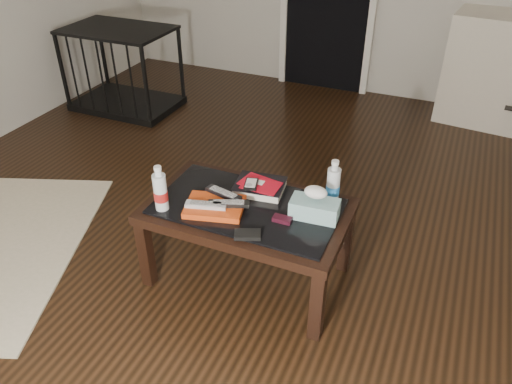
# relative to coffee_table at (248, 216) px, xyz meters

# --- Properties ---
(ground) EXTENTS (5.00, 5.00, 0.00)m
(ground) POSITION_rel_coffee_table_xyz_m (-0.04, 0.35, -0.40)
(ground) COLOR black
(ground) RESTS_ON ground
(coffee_table) EXTENTS (1.00, 0.60, 0.46)m
(coffee_table) POSITION_rel_coffee_table_xyz_m (0.00, 0.00, 0.00)
(coffee_table) COLOR black
(coffee_table) RESTS_ON ground
(pet_crate) EXTENTS (0.90, 0.60, 0.71)m
(pet_crate) POSITION_rel_coffee_table_xyz_m (-1.94, 1.63, -0.17)
(pet_crate) COLOR black
(pet_crate) RESTS_ON ground
(magazines) EXTENTS (0.32, 0.27, 0.03)m
(magazines) POSITION_rel_coffee_table_xyz_m (-0.13, -0.09, 0.08)
(magazines) COLOR #C03E12
(magazines) RESTS_ON coffee_table
(remote_silver) EXTENTS (0.21, 0.10, 0.02)m
(remote_silver) POSITION_rel_coffee_table_xyz_m (-0.16, -0.13, 0.11)
(remote_silver) COLOR #ABABB0
(remote_silver) RESTS_ON magazines
(remote_black_front) EXTENTS (0.20, 0.12, 0.02)m
(remote_black_front) POSITION_rel_coffee_table_xyz_m (-0.07, -0.07, 0.11)
(remote_black_front) COLOR black
(remote_black_front) RESTS_ON magazines
(remote_black_back) EXTENTS (0.21, 0.09, 0.02)m
(remote_black_back) POSITION_rel_coffee_table_xyz_m (-0.13, -0.00, 0.11)
(remote_black_back) COLOR black
(remote_black_back) RESTS_ON magazines
(textbook) EXTENTS (0.27, 0.23, 0.05)m
(textbook) POSITION_rel_coffee_table_xyz_m (0.00, 0.15, 0.09)
(textbook) COLOR black
(textbook) RESTS_ON coffee_table
(dvd_mailers) EXTENTS (0.21, 0.17, 0.01)m
(dvd_mailers) POSITION_rel_coffee_table_xyz_m (0.00, 0.14, 0.11)
(dvd_mailers) COLOR #B70C1C
(dvd_mailers) RESTS_ON textbook
(ipod) EXTENTS (0.09, 0.12, 0.02)m
(ipod) POSITION_rel_coffee_table_xyz_m (-0.02, 0.10, 0.12)
(ipod) COLOR black
(ipod) RESTS_ON dvd_mailers
(flip_phone) EXTENTS (0.09, 0.05, 0.02)m
(flip_phone) POSITION_rel_coffee_table_xyz_m (0.20, -0.05, 0.08)
(flip_phone) COLOR black
(flip_phone) RESTS_ON coffee_table
(wallet) EXTENTS (0.14, 0.11, 0.02)m
(wallet) POSITION_rel_coffee_table_xyz_m (0.10, -0.22, 0.07)
(wallet) COLOR black
(wallet) RESTS_ON coffee_table
(water_bottle_left) EXTENTS (0.07, 0.07, 0.24)m
(water_bottle_left) POSITION_rel_coffee_table_xyz_m (-0.37, -0.19, 0.18)
(water_bottle_left) COLOR silver
(water_bottle_left) RESTS_ON coffee_table
(water_bottle_right) EXTENTS (0.07, 0.07, 0.24)m
(water_bottle_right) POSITION_rel_coffee_table_xyz_m (0.37, 0.19, 0.18)
(water_bottle_right) COLOR silver
(water_bottle_right) RESTS_ON coffee_table
(tissue_box) EXTENTS (0.24, 0.14, 0.09)m
(tissue_box) POSITION_rel_coffee_table_xyz_m (0.33, 0.04, 0.11)
(tissue_box) COLOR #226E7C
(tissue_box) RESTS_ON coffee_table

